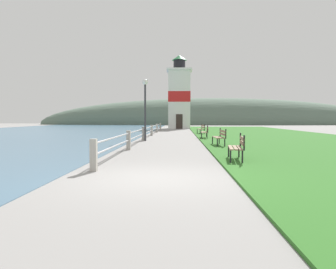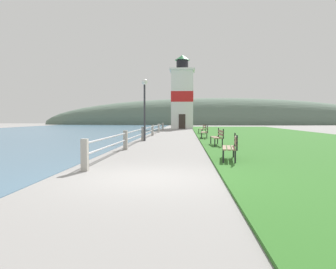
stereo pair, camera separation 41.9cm
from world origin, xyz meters
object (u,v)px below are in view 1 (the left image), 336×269
object	(u,v)px
lighthouse	(179,96)
park_bench_midway	(220,136)
park_bench_far	(205,131)
park_bench_by_lighthouse	(202,128)
lamp_post	(145,98)
park_bench_near	(238,146)

from	to	relation	value
lighthouse	park_bench_midway	bearing A→B (deg)	-85.62
park_bench_midway	park_bench_far	size ratio (longest dim) A/B	0.87
park_bench_by_lighthouse	lamp_post	size ratio (longest dim) A/B	0.44
park_bench_near	park_bench_far	xyz separation A→B (m)	(-0.15, 12.24, 0.00)
lighthouse	lamp_post	bearing A→B (deg)	-94.81
lighthouse	lamp_post	size ratio (longest dim) A/B	2.58
park_bench_far	park_bench_by_lighthouse	size ratio (longest dim) A/B	1.14
park_bench_midway	lamp_post	xyz separation A→B (m)	(-4.33, 3.78, 2.20)
park_bench_midway	park_bench_by_lighthouse	distance (m)	12.85
lighthouse	lamp_post	xyz separation A→B (m)	(-2.11, -25.11, -1.81)
park_bench_near	park_bench_midway	distance (m)	5.99
park_bench_midway	park_bench_far	distance (m)	6.25
park_bench_near	park_bench_far	distance (m)	12.24
park_bench_far	park_bench_midway	bearing A→B (deg)	95.92
park_bench_midway	lighthouse	xyz separation A→B (m)	(-2.21, 28.89, 4.01)
park_bench_by_lighthouse	lighthouse	distance (m)	16.67
park_bench_near	park_bench_by_lighthouse	xyz separation A→B (m)	(0.01, 18.84, 0.00)
park_bench_midway	park_bench_by_lighthouse	world-z (taller)	same
park_bench_far	lamp_post	world-z (taller)	lamp_post
park_bench_by_lighthouse	park_bench_far	bearing A→B (deg)	82.78
park_bench_far	lighthouse	bearing A→B (deg)	-81.79
park_bench_near	lighthouse	distance (m)	35.17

